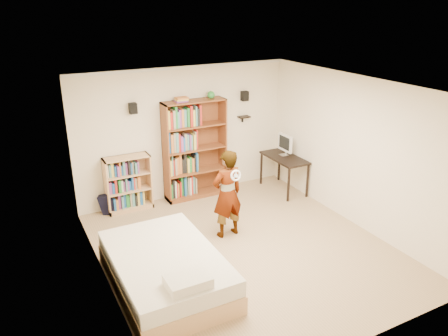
{
  "coord_description": "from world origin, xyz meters",
  "views": [
    {
      "loc": [
        -3.23,
        -5.44,
        3.89
      ],
      "look_at": [
        -0.08,
        0.6,
        1.25
      ],
      "focal_mm": 35.0,
      "sensor_mm": 36.0,
      "label": 1
    }
  ],
  "objects_px": {
    "low_bookshelf": "(128,183)",
    "daybed": "(166,266)",
    "tall_bookshelf": "(195,150)",
    "computer_desk": "(284,174)",
    "person": "(227,194)"
  },
  "relations": [
    {
      "from": "low_bookshelf",
      "to": "person",
      "type": "relative_size",
      "value": 0.7
    },
    {
      "from": "daybed",
      "to": "person",
      "type": "relative_size",
      "value": 1.41
    },
    {
      "from": "tall_bookshelf",
      "to": "computer_desk",
      "type": "height_order",
      "value": "tall_bookshelf"
    },
    {
      "from": "low_bookshelf",
      "to": "daybed",
      "type": "relative_size",
      "value": 0.5
    },
    {
      "from": "tall_bookshelf",
      "to": "low_bookshelf",
      "type": "height_order",
      "value": "tall_bookshelf"
    },
    {
      "from": "tall_bookshelf",
      "to": "person",
      "type": "distance_m",
      "value": 1.78
    },
    {
      "from": "computer_desk",
      "to": "daybed",
      "type": "relative_size",
      "value": 0.51
    },
    {
      "from": "computer_desk",
      "to": "person",
      "type": "xyz_separation_m",
      "value": [
        -1.99,
        -1.15,
        0.4
      ]
    },
    {
      "from": "low_bookshelf",
      "to": "computer_desk",
      "type": "relative_size",
      "value": 0.98
    },
    {
      "from": "person",
      "to": "daybed",
      "type": "bearing_deg",
      "value": 26.04
    },
    {
      "from": "computer_desk",
      "to": "daybed",
      "type": "distance_m",
      "value": 4.01
    },
    {
      "from": "person",
      "to": "low_bookshelf",
      "type": "bearing_deg",
      "value": -60.3
    },
    {
      "from": "computer_desk",
      "to": "person",
      "type": "relative_size",
      "value": 0.71
    },
    {
      "from": "daybed",
      "to": "person",
      "type": "bearing_deg",
      "value": 31.0
    },
    {
      "from": "low_bookshelf",
      "to": "tall_bookshelf",
      "type": "bearing_deg",
      "value": -0.93
    }
  ]
}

